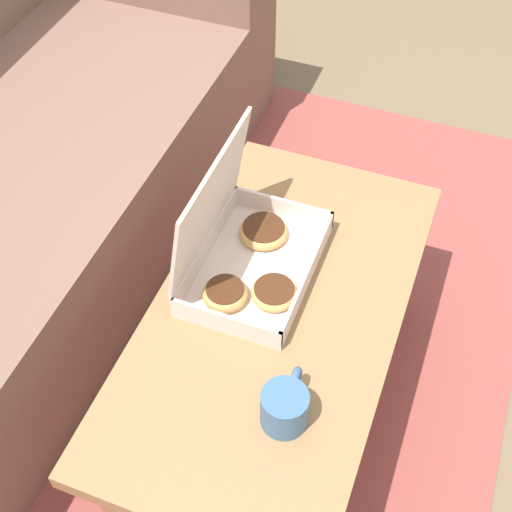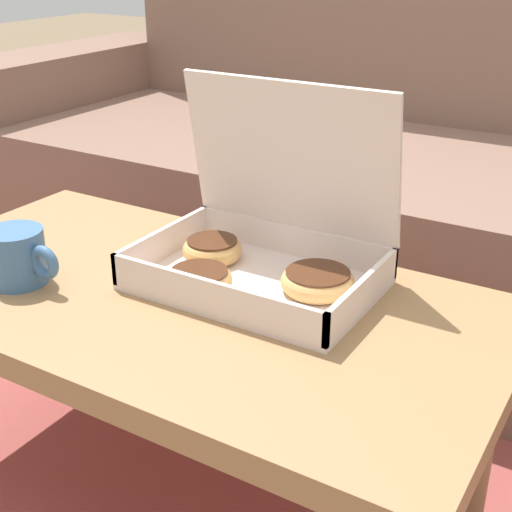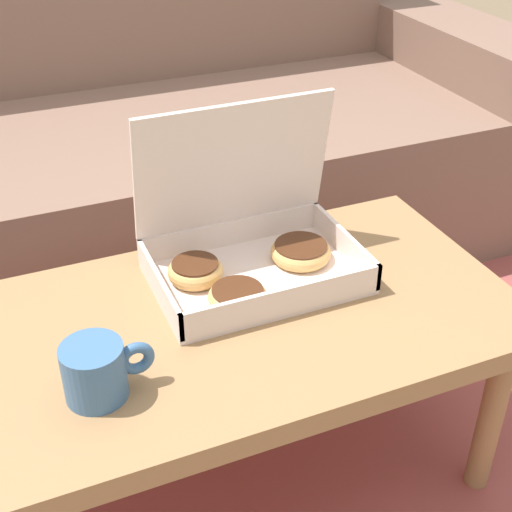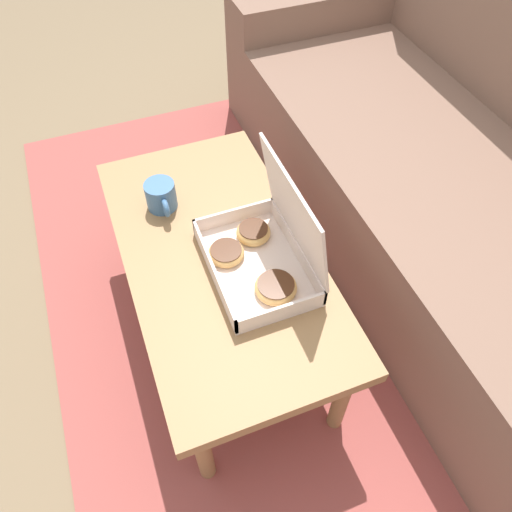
{
  "view_description": "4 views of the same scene",
  "coord_description": "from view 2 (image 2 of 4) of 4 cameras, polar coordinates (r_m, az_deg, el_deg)",
  "views": [
    {
      "loc": [
        -0.84,
        -0.35,
        1.61
      ],
      "look_at": [
        0.09,
        0.01,
        0.44
      ],
      "focal_mm": 50.0,
      "sensor_mm": 36.0,
      "label": 1
    },
    {
      "loc": [
        0.59,
        -0.82,
        0.88
      ],
      "look_at": [
        0.09,
        0.01,
        0.44
      ],
      "focal_mm": 50.0,
      "sensor_mm": 36.0,
      "label": 2
    },
    {
      "loc": [
        -0.32,
        -0.95,
        1.11
      ],
      "look_at": [
        0.09,
        0.01,
        0.44
      ],
      "focal_mm": 50.0,
      "sensor_mm": 36.0,
      "label": 3
    },
    {
      "loc": [
        0.86,
        -0.29,
        1.46
      ],
      "look_at": [
        0.09,
        0.01,
        0.44
      ],
      "focal_mm": 35.0,
      "sensor_mm": 36.0,
      "label": 4
    }
  ],
  "objects": [
    {
      "name": "coffee_mug",
      "position": [
        1.14,
        -18.51,
        -0.06
      ],
      "size": [
        0.13,
        0.09,
        0.09
      ],
      "color": "#3D6693",
      "rests_on": "coffee_table"
    },
    {
      "name": "area_rug",
      "position": [
        1.54,
        2.9,
        -10.37
      ],
      "size": [
        2.48,
        1.85,
        0.01
      ],
      "primitive_type": "cube",
      "color": "#994742",
      "rests_on": "ground_plane"
    },
    {
      "name": "coffee_table",
      "position": [
        1.1,
        -6.07,
        -4.95
      ],
      "size": [
        0.98,
        0.51,
        0.39
      ],
      "color": "#997047",
      "rests_on": "ground_plane"
    },
    {
      "name": "couch",
      "position": [
        1.86,
        11.23,
        6.05
      ],
      "size": [
        2.36,
        0.88,
        0.97
      ],
      "color": "#7A5B4C",
      "rests_on": "ground_plane"
    },
    {
      "name": "pastry_box",
      "position": [
        1.08,
        0.36,
        0.73
      ],
      "size": [
        0.36,
        0.25,
        0.3
      ],
      "color": "silver",
      "rests_on": "coffee_table"
    },
    {
      "name": "ground_plane",
      "position": [
        1.35,
        -3.49,
        -16.78
      ],
      "size": [
        12.0,
        12.0,
        0.0
      ],
      "primitive_type": "plane",
      "color": "#756047"
    }
  ]
}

